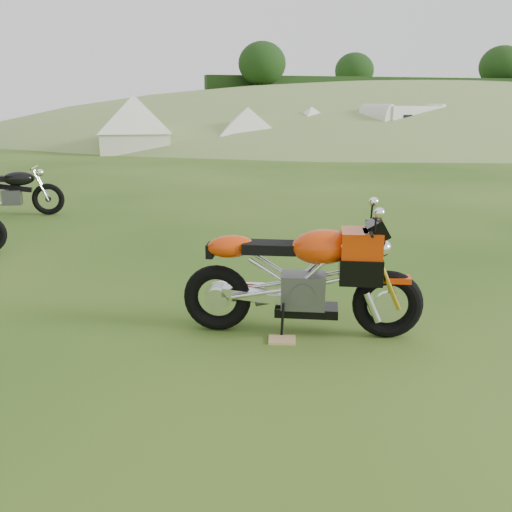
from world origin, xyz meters
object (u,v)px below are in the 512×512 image
object	(u,v)px
vintage_moto_d	(10,190)
tent_left	(135,124)
plywood_board	(282,340)
tent_right	(311,126)
caravan	(403,128)
tent_mid	(248,127)
sport_motorcycle	(302,268)

from	to	relation	value
vintage_moto_d	tent_left	size ratio (longest dim) A/B	0.66
plywood_board	tent_right	size ratio (longest dim) A/B	0.10
caravan	tent_mid	bearing A→B (deg)	153.72
tent_left	caravan	size ratio (longest dim) A/B	0.66
tent_left	sport_motorcycle	bearing A→B (deg)	-84.83
tent_left	tent_mid	size ratio (longest dim) A/B	1.16
plywood_board	vintage_moto_d	xyz separation A→B (m)	(-3.38, 7.30, 0.51)
tent_right	vintage_moto_d	bearing A→B (deg)	-138.86
vintage_moto_d	tent_mid	xyz separation A→B (m)	(8.31, 13.94, 0.60)
vintage_moto_d	tent_mid	distance (m)	16.24
caravan	sport_motorcycle	bearing A→B (deg)	-141.23
plywood_board	tent_right	bearing A→B (deg)	69.36
plywood_board	tent_right	distance (m)	23.13
tent_left	vintage_moto_d	bearing A→B (deg)	-98.27
vintage_moto_d	tent_right	world-z (taller)	tent_right
tent_left	plywood_board	bearing A→B (deg)	-85.45
sport_motorcycle	vintage_moto_d	world-z (taller)	sport_motorcycle
sport_motorcycle	tent_right	size ratio (longest dim) A/B	0.85
vintage_moto_d	caravan	bearing A→B (deg)	45.35
tent_left	tent_mid	distance (m)	5.12
sport_motorcycle	caravan	bearing A→B (deg)	80.25
plywood_board	tent_left	world-z (taller)	tent_left
sport_motorcycle	caravan	distance (m)	23.69
tent_right	plywood_board	bearing A→B (deg)	-120.66
sport_motorcycle	tent_right	world-z (taller)	tent_right
plywood_board	tent_right	xyz separation A→B (m)	(8.14, 21.62, 1.11)
sport_motorcycle	vintage_moto_d	size ratio (longest dim) A/B	1.11
plywood_board	caravan	xyz separation A→B (m)	(12.41, 20.46, 1.04)
sport_motorcycle	tent_left	size ratio (longest dim) A/B	0.74
tent_right	caravan	size ratio (longest dim) A/B	0.58
tent_left	caravan	xyz separation A→B (m)	(12.53, -1.54, -0.24)
sport_motorcycle	plywood_board	distance (m)	0.71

